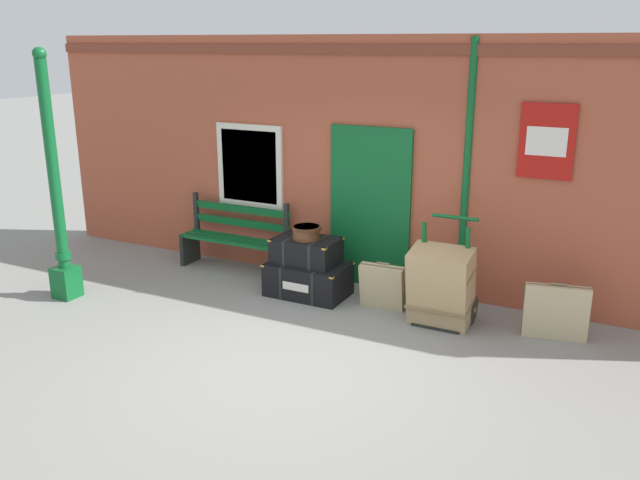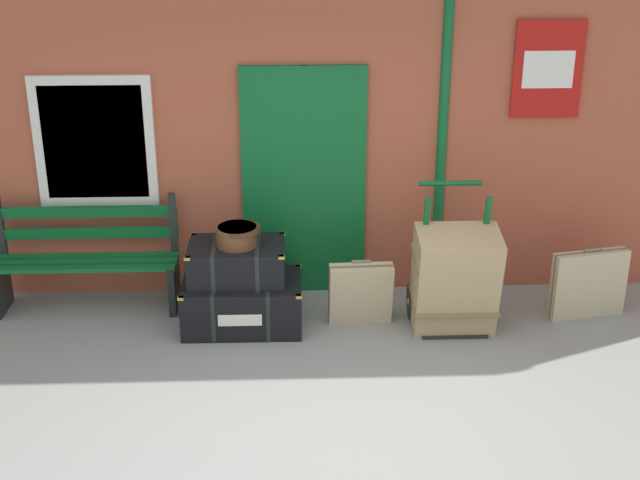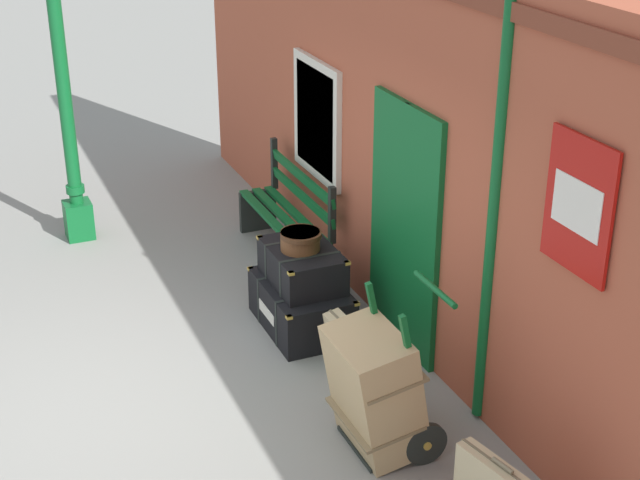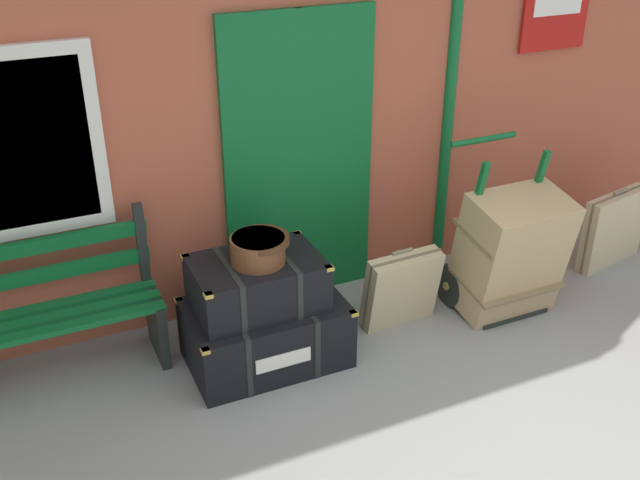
{
  "view_description": "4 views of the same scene",
  "coord_description": "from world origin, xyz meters",
  "px_view_note": "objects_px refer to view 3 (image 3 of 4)",
  "views": [
    {
      "loc": [
        3.05,
        -5.24,
        3.11
      ],
      "look_at": [
        -0.55,
        1.9,
        0.7
      ],
      "focal_mm": 37.01,
      "sensor_mm": 36.0,
      "label": 1
    },
    {
      "loc": [
        -0.23,
        -4.96,
        3.52
      ],
      "look_at": [
        0.02,
        1.61,
        0.83
      ],
      "focal_mm": 48.96,
      "sensor_mm": 36.0,
      "label": 2
    },
    {
      "loc": [
        6.11,
        -0.97,
        4.16
      ],
      "look_at": [
        -0.67,
        1.93,
        0.79
      ],
      "focal_mm": 53.23,
      "sensor_mm": 36.0,
      "label": 3
    },
    {
      "loc": [
        -1.97,
        -1.99,
        2.95
      ],
      "look_at": [
        -0.2,
        1.86,
        0.74
      ],
      "focal_mm": 41.41,
      "sensor_mm": 36.0,
      "label": 4
    }
  ],
  "objects_px": {
    "lamp_post": "(69,132)",
    "platform_bench": "(288,216)",
    "steamer_trunk_base": "(302,306)",
    "round_hatbox": "(300,239)",
    "suitcase_umber": "(351,355)",
    "porters_trolley": "(397,408)",
    "steamer_trunk_middle": "(302,265)",
    "large_brown_trunk": "(375,390)"
  },
  "relations": [
    {
      "from": "platform_bench",
      "to": "steamer_trunk_base",
      "type": "relative_size",
      "value": 1.58
    },
    {
      "from": "steamer_trunk_base",
      "to": "round_hatbox",
      "type": "xyz_separation_m",
      "value": [
        -0.03,
        0.0,
        0.63
      ]
    },
    {
      "from": "platform_bench",
      "to": "steamer_trunk_middle",
      "type": "xyz_separation_m",
      "value": [
        1.35,
        -0.4,
        0.14
      ]
    },
    {
      "from": "lamp_post",
      "to": "porters_trolley",
      "type": "relative_size",
      "value": 2.56
    },
    {
      "from": "steamer_trunk_middle",
      "to": "suitcase_umber",
      "type": "relative_size",
      "value": 1.39
    },
    {
      "from": "steamer_trunk_middle",
      "to": "porters_trolley",
      "type": "relative_size",
      "value": 0.68
    },
    {
      "from": "suitcase_umber",
      "to": "porters_trolley",
      "type": "bearing_deg",
      "value": 0.28
    },
    {
      "from": "round_hatbox",
      "to": "suitcase_umber",
      "type": "relative_size",
      "value": 0.63
    },
    {
      "from": "lamp_post",
      "to": "platform_bench",
      "type": "xyz_separation_m",
      "value": [
        1.31,
        1.87,
        -0.72
      ]
    },
    {
      "from": "large_brown_trunk",
      "to": "porters_trolley",
      "type": "bearing_deg",
      "value": 90.0
    },
    {
      "from": "platform_bench",
      "to": "steamer_trunk_base",
      "type": "bearing_deg",
      "value": -16.92
    },
    {
      "from": "round_hatbox",
      "to": "porters_trolley",
      "type": "relative_size",
      "value": 0.31
    },
    {
      "from": "suitcase_umber",
      "to": "platform_bench",
      "type": "bearing_deg",
      "value": 170.12
    },
    {
      "from": "large_brown_trunk",
      "to": "suitcase_umber",
      "type": "xyz_separation_m",
      "value": [
        -0.77,
        0.17,
        -0.19
      ]
    },
    {
      "from": "large_brown_trunk",
      "to": "steamer_trunk_middle",
      "type": "bearing_deg",
      "value": 173.98
    },
    {
      "from": "porters_trolley",
      "to": "suitcase_umber",
      "type": "relative_size",
      "value": 2.05
    },
    {
      "from": "steamer_trunk_base",
      "to": "large_brown_trunk",
      "type": "relative_size",
      "value": 1.08
    },
    {
      "from": "steamer_trunk_base",
      "to": "porters_trolley",
      "type": "height_order",
      "value": "porters_trolley"
    },
    {
      "from": "round_hatbox",
      "to": "steamer_trunk_middle",
      "type": "bearing_deg",
      "value": 119.83
    },
    {
      "from": "platform_bench",
      "to": "porters_trolley",
      "type": "xyz_separation_m",
      "value": [
        3.16,
        -0.41,
        -0.17
      ]
    },
    {
      "from": "steamer_trunk_base",
      "to": "suitcase_umber",
      "type": "xyz_separation_m",
      "value": [
        1.01,
        0.0,
        0.07
      ]
    },
    {
      "from": "steamer_trunk_middle",
      "to": "suitcase_umber",
      "type": "distance_m",
      "value": 1.09
    },
    {
      "from": "lamp_post",
      "to": "steamer_trunk_base",
      "type": "xyz_separation_m",
      "value": [
        2.7,
        1.45,
        -0.96
      ]
    },
    {
      "from": "porters_trolley",
      "to": "round_hatbox",
      "type": "bearing_deg",
      "value": -179.89
    },
    {
      "from": "steamer_trunk_base",
      "to": "round_hatbox",
      "type": "height_order",
      "value": "round_hatbox"
    },
    {
      "from": "platform_bench",
      "to": "suitcase_umber",
      "type": "height_order",
      "value": "platform_bench"
    },
    {
      "from": "lamp_post",
      "to": "platform_bench",
      "type": "distance_m",
      "value": 2.39
    },
    {
      "from": "round_hatbox",
      "to": "suitcase_umber",
      "type": "bearing_deg",
      "value": -0.01
    },
    {
      "from": "platform_bench",
      "to": "suitcase_umber",
      "type": "xyz_separation_m",
      "value": [
        2.39,
        -0.42,
        -0.16
      ]
    },
    {
      "from": "steamer_trunk_base",
      "to": "round_hatbox",
      "type": "bearing_deg",
      "value": 169.93
    },
    {
      "from": "porters_trolley",
      "to": "steamer_trunk_base",
      "type": "bearing_deg",
      "value": -179.74
    },
    {
      "from": "platform_bench",
      "to": "steamer_trunk_middle",
      "type": "height_order",
      "value": "platform_bench"
    },
    {
      "from": "steamer_trunk_base",
      "to": "round_hatbox",
      "type": "distance_m",
      "value": 0.63
    },
    {
      "from": "steamer_trunk_middle",
      "to": "round_hatbox",
      "type": "relative_size",
      "value": 2.22
    },
    {
      "from": "steamer_trunk_middle",
      "to": "porters_trolley",
      "type": "bearing_deg",
      "value": -0.51
    },
    {
      "from": "suitcase_umber",
      "to": "lamp_post",
      "type": "bearing_deg",
      "value": -158.63
    },
    {
      "from": "platform_bench",
      "to": "large_brown_trunk",
      "type": "bearing_deg",
      "value": -10.54
    },
    {
      "from": "lamp_post",
      "to": "porters_trolley",
      "type": "xyz_separation_m",
      "value": [
        4.47,
        1.45,
        -0.89
      ]
    },
    {
      "from": "lamp_post",
      "to": "steamer_trunk_middle",
      "type": "relative_size",
      "value": 3.76
    },
    {
      "from": "steamer_trunk_middle",
      "to": "porters_trolley",
      "type": "xyz_separation_m",
      "value": [
        1.82,
        -0.02,
        -0.31
      ]
    },
    {
      "from": "large_brown_trunk",
      "to": "suitcase_umber",
      "type": "relative_size",
      "value": 1.62
    },
    {
      "from": "lamp_post",
      "to": "round_hatbox",
      "type": "bearing_deg",
      "value": 28.49
    }
  ]
}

